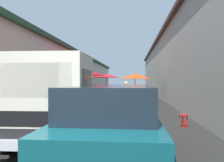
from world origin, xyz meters
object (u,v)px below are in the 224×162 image
object	(u,v)px
fruit_stall_near_left	(135,78)
fruit_stall_mid_lane	(89,77)
delivery_truck	(57,101)
fruit_stall_far_left	(107,78)
vendor_by_crates	(126,95)
fruit_stall_near_right	(61,75)
fruit_stall_far_right	(84,76)
plastic_stool	(183,118)
parked_scooter	(140,107)
hatchback_car	(111,123)

from	to	relation	value
fruit_stall_near_left	fruit_stall_mid_lane	distance (m)	3.58
fruit_stall_near_left	delivery_truck	size ratio (longest dim) A/B	0.51
fruit_stall_far_left	vendor_by_crates	world-z (taller)	fruit_stall_far_left
vendor_by_crates	delivery_truck	bearing A→B (deg)	163.00
fruit_stall_near_right	delivery_truck	xyz separation A→B (m)	(-2.96, -0.88, -0.70)
fruit_stall_mid_lane	fruit_stall_far_left	size ratio (longest dim) A/B	1.18
fruit_stall_far_left	delivery_truck	xyz separation A→B (m)	(-16.65, -0.73, -0.72)
fruit_stall_near_right	fruit_stall_far_right	world-z (taller)	fruit_stall_near_right
fruit_stall_far_right	plastic_stool	xyz separation A→B (m)	(-5.08, -4.47, -1.46)
fruit_stall_mid_lane	plastic_stool	size ratio (longest dim) A/B	6.54
parked_scooter	vendor_by_crates	bearing A→B (deg)	33.47
fruit_stall_near_right	fruit_stall_mid_lane	xyz separation A→B (m)	(7.65, 0.45, 0.07)
fruit_stall_near_right	plastic_stool	size ratio (longest dim) A/B	5.61
fruit_stall_near_right	delivery_truck	size ratio (longest dim) A/B	0.49
fruit_stall_near_right	parked_scooter	size ratio (longest dim) A/B	1.45
fruit_stall_mid_lane	fruit_stall_far_left	bearing A→B (deg)	-5.71
fruit_stall_near_right	parked_scooter	world-z (taller)	fruit_stall_near_right
delivery_truck	plastic_stool	bearing A→B (deg)	-57.25
plastic_stool	fruit_stall_near_right	bearing A→B (deg)	80.82
fruit_stall_near_left	fruit_stall_far_left	world-z (taller)	fruit_stall_far_left
fruit_stall_mid_lane	fruit_stall_far_left	world-z (taller)	fruit_stall_far_left
vendor_by_crates	parked_scooter	distance (m)	1.19
parked_scooter	hatchback_car	bearing A→B (deg)	172.00
hatchback_car	fruit_stall_mid_lane	bearing A→B (deg)	13.37
fruit_stall_near_left	vendor_by_crates	xyz separation A→B (m)	(-6.86, 0.48, -0.84)
parked_scooter	fruit_stall_near_left	bearing A→B (deg)	0.96
fruit_stall_far_right	fruit_stall_near_right	bearing A→B (deg)	-178.98
hatchback_car	parked_scooter	world-z (taller)	hatchback_car
fruit_stall_mid_lane	parked_scooter	xyz separation A→B (m)	(-6.53, -3.48, -1.37)
fruit_stall_far_left	fruit_stall_far_right	xyz separation A→B (m)	(-9.32, 0.23, 0.03)
fruit_stall_mid_lane	vendor_by_crates	distance (m)	6.36
hatchback_car	plastic_stool	size ratio (longest dim) A/B	9.01
hatchback_car	fruit_stall_far_left	bearing A→B (deg)	6.97
fruit_stall_far_right	plastic_stool	size ratio (longest dim) A/B	5.60
fruit_stall_far_left	hatchback_car	xyz separation A→B (m)	(-17.65, -2.16, -1.02)
parked_scooter	delivery_truck	bearing A→B (deg)	152.28
delivery_truck	parked_scooter	distance (m)	4.65
fruit_stall_far_right	hatchback_car	xyz separation A→B (m)	(-8.34, -2.39, -1.05)
delivery_truck	parked_scooter	bearing A→B (deg)	-27.72
fruit_stall_near_left	plastic_stool	size ratio (longest dim) A/B	5.87
fruit_stall_mid_lane	fruit_stall_far_right	distance (m)	3.30
fruit_stall_near_right	fruit_stall_near_left	bearing A→B (deg)	-18.02
fruit_stall_mid_lane	vendor_by_crates	xyz separation A→B (m)	(-5.60, -2.86, -0.95)
fruit_stall_far_right	hatchback_car	size ratio (longest dim) A/B	0.62
fruit_stall_mid_lane	fruit_stall_near_right	bearing A→B (deg)	-176.67
fruit_stall_near_right	parked_scooter	xyz separation A→B (m)	(1.12, -3.03, -1.29)
fruit_stall_far_left	delivery_truck	world-z (taller)	fruit_stall_far_left
fruit_stall_far_right	vendor_by_crates	xyz separation A→B (m)	(-2.32, -2.49, -0.92)
delivery_truck	fruit_stall_far_left	bearing A→B (deg)	2.50
fruit_stall_mid_lane	vendor_by_crates	world-z (taller)	fruit_stall_mid_lane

